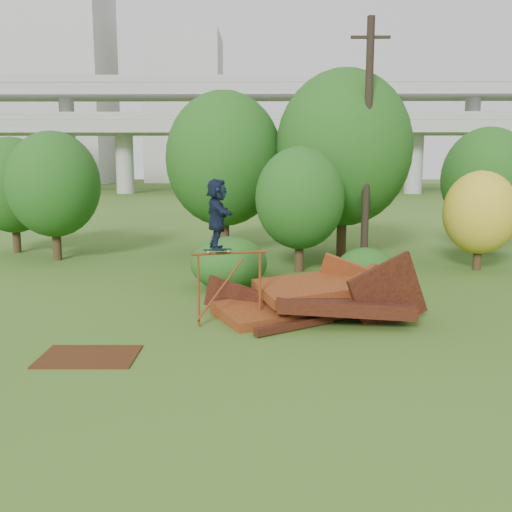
{
  "coord_description": "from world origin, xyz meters",
  "views": [
    {
      "loc": [
        -0.61,
        -11.83,
        3.88
      ],
      "look_at": [
        -0.8,
        2.0,
        1.6
      ],
      "focal_mm": 40.0,
      "sensor_mm": 36.0,
      "label": 1
    }
  ],
  "objects_px": {
    "scrap_pile": "(317,301)",
    "utility_pole": "(367,143)",
    "flat_plate": "(89,356)",
    "skater": "(217,214)"
  },
  "relations": [
    {
      "from": "flat_plate",
      "to": "utility_pole",
      "type": "xyz_separation_m",
      "value": [
        7.29,
        10.23,
        4.54
      ]
    },
    {
      "from": "scrap_pile",
      "to": "flat_plate",
      "type": "xyz_separation_m",
      "value": [
        -4.88,
        -3.1,
        -0.41
      ]
    },
    {
      "from": "flat_plate",
      "to": "utility_pole",
      "type": "bearing_deg",
      "value": 54.52
    },
    {
      "from": "scrap_pile",
      "to": "skater",
      "type": "height_order",
      "value": "skater"
    },
    {
      "from": "skater",
      "to": "flat_plate",
      "type": "xyz_separation_m",
      "value": [
        -2.43,
        -2.33,
        -2.67
      ]
    },
    {
      "from": "scrap_pile",
      "to": "skater",
      "type": "relative_size",
      "value": 3.45
    },
    {
      "from": "scrap_pile",
      "to": "utility_pole",
      "type": "height_order",
      "value": "utility_pole"
    },
    {
      "from": "scrap_pile",
      "to": "utility_pole",
      "type": "distance_m",
      "value": 8.59
    },
    {
      "from": "scrap_pile",
      "to": "flat_plate",
      "type": "relative_size",
      "value": 2.97
    },
    {
      "from": "scrap_pile",
      "to": "flat_plate",
      "type": "bearing_deg",
      "value": -147.6
    }
  ]
}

